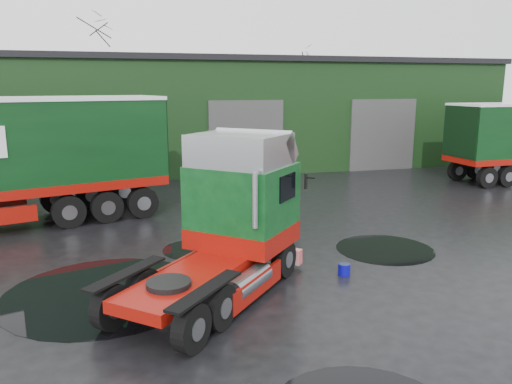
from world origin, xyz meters
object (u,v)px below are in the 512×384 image
at_px(hero_tractor, 207,221).
at_px(tree_back_a, 95,86).
at_px(tree_back_b, 289,97).
at_px(warehouse, 222,111).
at_px(wash_bucket, 344,269).

relative_size(hero_tractor, tree_back_a, 0.62).
relative_size(tree_back_a, tree_back_b, 1.27).
height_order(warehouse, tree_back_b, tree_back_b).
height_order(warehouse, wash_bucket, warehouse).
distance_m(hero_tractor, tree_back_a, 31.32).
height_order(wash_bucket, tree_back_b, tree_back_b).
bearing_deg(wash_bucket, warehouse, 86.70).
distance_m(warehouse, tree_back_b, 12.82).
bearing_deg(warehouse, tree_back_a, 128.66).
height_order(tree_back_a, tree_back_b, tree_back_a).
height_order(wash_bucket, tree_back_a, tree_back_a).
bearing_deg(warehouse, tree_back_b, 51.34).
relative_size(hero_tractor, tree_back_b, 0.78).
bearing_deg(tree_back_a, hero_tractor, -84.09).
distance_m(wash_bucket, tree_back_b, 32.03).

